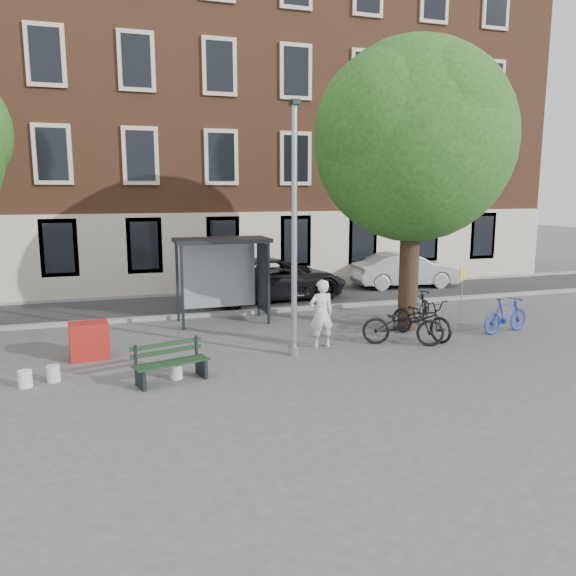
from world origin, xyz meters
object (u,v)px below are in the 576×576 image
Objects in this scene: bench at (171,364)px; red_stand at (89,341)px; bus_shelter at (234,260)px; notice_sign at (462,284)px; bike_a at (403,324)px; car_dark at (273,279)px; lamppost at (294,244)px; bike_d at (416,307)px; car_silver at (405,270)px; bike_c at (421,318)px; painter at (321,314)px; bike_b at (506,315)px.

red_stand is (-1.71, 2.29, 0.07)m from bench.
bus_shelter reaches higher than notice_sign.
car_dark is (-1.51, 7.16, 0.22)m from bike_a.
notice_sign is at bearing -31.68° from bike_a.
red_stand is (-4.83, 1.24, -2.33)m from lamppost.
lamppost is 3.55× the size of bike_d.
car_silver is at bearing 25.77° from bus_shelter.
bike_c is (0.86, 0.52, 0.00)m from bike_a.
car_silver is (3.00, 6.02, 0.22)m from bike_d.
bike_a is at bearing 166.01° from painter.
notice_sign is (-1.49, -6.15, 0.45)m from car_silver.
painter is at bearing 163.90° from bike_c.
car_silver reaches higher than bike_b.
car_dark reaches higher than car_silver.
bus_shelter is 8.19m from bike_b.
car_silver is (4.59, 8.07, 0.18)m from bike_a.
bike_d is (3.71, 1.57, -0.38)m from painter.
red_stand is (-5.74, 0.75, -0.44)m from painter.
bus_shelter reaches higher than red_stand.
bike_a is at bearing -174.62° from car_dark.
painter is at bearing -67.28° from bus_shelter.
car_dark is at bearing 92.63° from bike_c.
painter is 3.00m from bike_c.
painter is at bearing -7.47° from red_stand.
bench is (-4.03, -1.54, -0.52)m from painter.
lamppost reaches higher than car_dark.
notice_sign is (2.24, 1.40, 0.63)m from bike_c.
painter is (0.91, 0.49, -1.89)m from lamppost.
bus_shelter reaches higher than painter.
bike_c is at bearing 158.12° from car_silver.
bike_d is at bearing 24.02° from lamppost.
bus_shelter is at bearing 139.06° from notice_sign.
bike_b is 2.62m from bike_c.
car_silver reaches higher than red_stand.
car_silver is 2.63× the size of notice_sign.
bus_shelter is 5.65m from bike_a.
lamppost is at bearing 2.53° from bench.
bus_shelter is (-0.61, 4.11, -0.87)m from lamppost.
bus_shelter is 9.21m from car_silver.
bike_b is (5.59, -0.20, -0.38)m from painter.
painter is at bearing 76.94° from bike_b.
car_dark is at bearing 38.42° from bike_a.
bench is 6.26m from bike_a.
bike_c is 2.37× the size of red_stand.
car_silver is 14.21m from red_stand.
painter is 1.04× the size of bike_d.
red_stand is (-9.45, -0.82, -0.07)m from bike_d.
red_stand is at bearing 123.18° from car_silver.
bike_d is 1.02× the size of notice_sign.
bus_shelter reaches higher than bench.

